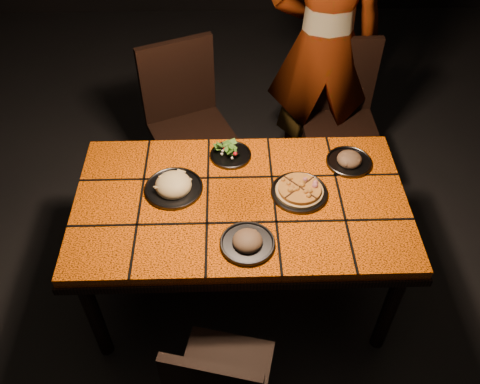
{
  "coord_description": "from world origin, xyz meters",
  "views": [
    {
      "loc": [
        -0.05,
        -1.68,
        2.52
      ],
      "look_at": [
        -0.0,
        -0.02,
        0.82
      ],
      "focal_mm": 38.0,
      "sensor_mm": 36.0,
      "label": 1
    }
  ],
  "objects_px": {
    "chair_far_right": "(339,110)",
    "diner": "(324,45)",
    "chair_far_left": "(186,115)",
    "plate_pasta": "(174,186)",
    "plate_pizza": "(299,191)",
    "dining_table": "(241,210)"
  },
  "relations": [
    {
      "from": "chair_far_right",
      "to": "plate_pasta",
      "type": "distance_m",
      "value": 1.31
    },
    {
      "from": "plate_pizza",
      "to": "dining_table",
      "type": "bearing_deg",
      "value": -174.26
    },
    {
      "from": "chair_far_right",
      "to": "diner",
      "type": "bearing_deg",
      "value": 126.23
    },
    {
      "from": "diner",
      "to": "plate_pasta",
      "type": "distance_m",
      "value": 1.33
    },
    {
      "from": "diner",
      "to": "plate_pizza",
      "type": "relative_size",
      "value": 5.81
    },
    {
      "from": "dining_table",
      "to": "chair_far_right",
      "type": "distance_m",
      "value": 1.13
    },
    {
      "from": "chair_far_right",
      "to": "diner",
      "type": "height_order",
      "value": "diner"
    },
    {
      "from": "diner",
      "to": "plate_pizza",
      "type": "bearing_deg",
      "value": 79.22
    },
    {
      "from": "dining_table",
      "to": "plate_pasta",
      "type": "bearing_deg",
      "value": 167.12
    },
    {
      "from": "chair_far_right",
      "to": "plate_pasta",
      "type": "relative_size",
      "value": 3.56
    },
    {
      "from": "chair_far_right",
      "to": "plate_pizza",
      "type": "height_order",
      "value": "chair_far_right"
    },
    {
      "from": "chair_far_left",
      "to": "plate_pasta",
      "type": "relative_size",
      "value": 3.64
    },
    {
      "from": "chair_far_right",
      "to": "plate_pizza",
      "type": "distance_m",
      "value": 0.98
    },
    {
      "from": "chair_far_left",
      "to": "diner",
      "type": "distance_m",
      "value": 0.94
    },
    {
      "from": "diner",
      "to": "plate_pizza",
      "type": "height_order",
      "value": "diner"
    },
    {
      "from": "diner",
      "to": "chair_far_left",
      "type": "bearing_deg",
      "value": 15.6
    },
    {
      "from": "dining_table",
      "to": "chair_far_left",
      "type": "relative_size",
      "value": 1.56
    },
    {
      "from": "plate_pasta",
      "to": "chair_far_right",
      "type": "bearing_deg",
      "value": 40.97
    },
    {
      "from": "dining_table",
      "to": "diner",
      "type": "bearing_deg",
      "value": 63.62
    },
    {
      "from": "dining_table",
      "to": "diner",
      "type": "relative_size",
      "value": 0.85
    },
    {
      "from": "chair_far_left",
      "to": "diner",
      "type": "xyz_separation_m",
      "value": [
        0.85,
        0.2,
        0.35
      ]
    },
    {
      "from": "dining_table",
      "to": "chair_far_left",
      "type": "height_order",
      "value": "chair_far_left"
    }
  ]
}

